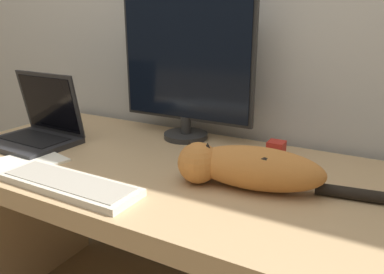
{
  "coord_description": "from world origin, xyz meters",
  "views": [
    {
      "loc": [
        0.64,
        -0.57,
        1.19
      ],
      "look_at": [
        0.14,
        0.33,
        0.86
      ],
      "focal_mm": 35.0,
      "sensor_mm": 36.0,
      "label": 1
    }
  ],
  "objects": [
    {
      "name": "paper_notepad",
      "position": [
        -0.38,
        0.16,
        0.74
      ],
      "size": [
        0.23,
        0.25,
        0.01
      ],
      "color": "white",
      "rests_on": "desk"
    },
    {
      "name": "cat",
      "position": [
        0.31,
        0.33,
        0.8
      ],
      "size": [
        0.57,
        0.19,
        0.12
      ],
      "rotation": [
        0.0,
        0.0,
        0.14
      ],
      "color": "#C67A38",
      "rests_on": "desk"
    },
    {
      "name": "laptop",
      "position": [
        -0.52,
        0.32,
        0.79
      ],
      "size": [
        0.32,
        0.26,
        0.26
      ],
      "rotation": [
        0.0,
        0.0,
        -0.04
      ],
      "color": "#232326",
      "rests_on": "desk"
    },
    {
      "name": "monitor",
      "position": [
        -0.06,
        0.64,
        1.01
      ],
      "size": [
        0.54,
        0.17,
        0.53
      ],
      "color": "#282828",
      "rests_on": "desk"
    },
    {
      "name": "desk",
      "position": [
        0.0,
        0.37,
        0.59
      ],
      "size": [
        1.55,
        0.74,
        0.74
      ],
      "color": "tan",
      "rests_on": "ground_plane"
    },
    {
      "name": "small_toy",
      "position": [
        0.31,
        0.61,
        0.77
      ],
      "size": [
        0.05,
        0.05,
        0.05
      ],
      "color": "red",
      "rests_on": "desk"
    },
    {
      "name": "external_keyboard",
      "position": [
        -0.12,
        0.09,
        0.75
      ],
      "size": [
        0.44,
        0.14,
        0.02
      ],
      "rotation": [
        0.0,
        0.0,
        -0.01
      ],
      "color": "beige",
      "rests_on": "desk"
    }
  ]
}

